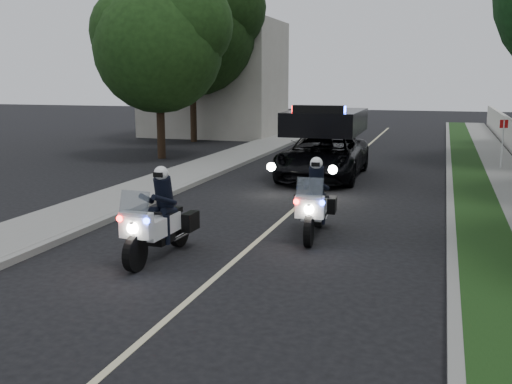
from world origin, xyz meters
TOP-DOWN VIEW (x-y plane):
  - ground at (0.00, 0.00)m, footprint 120.00×120.00m
  - curb_right at (4.10, 10.00)m, footprint 0.20×60.00m
  - grass_verge at (4.80, 10.00)m, footprint 1.20×60.00m
  - curb_left at (-4.10, 10.00)m, footprint 0.20×60.00m
  - sidewalk_left at (-5.20, 10.00)m, footprint 2.00×60.00m
  - building_far at (-10.00, 26.00)m, footprint 8.00×6.00m
  - lane_marking at (0.00, 10.00)m, footprint 0.12×50.00m
  - police_moto_left at (-1.52, 1.41)m, footprint 0.84×2.20m
  - police_moto_right at (1.10, 3.98)m, footprint 0.91×2.18m
  - police_suv at (-0.27, 11.96)m, footprint 2.79×5.90m
  - bicycle at (-3.04, 22.17)m, footprint 0.70×1.63m
  - cyclist at (-3.04, 22.17)m, footprint 0.72×0.50m
  - sign_post at (6.00, 15.49)m, footprint 0.40×0.40m
  - tree_left_near at (-8.27, 15.00)m, footprint 6.13×6.13m
  - tree_left_far at (-9.75, 22.04)m, footprint 8.46×8.46m

SIDE VIEW (x-z plane):
  - ground at x=0.00m, z-range 0.00..0.00m
  - police_moto_left at x=-1.52m, z-range -0.92..0.92m
  - police_moto_right at x=1.10m, z-range -0.91..0.91m
  - police_suv at x=-0.27m, z-range -1.42..1.42m
  - bicycle at x=-3.04m, z-range -0.42..0.42m
  - cyclist at x=-3.04m, z-range -0.95..0.95m
  - sign_post at x=6.00m, z-range -1.03..1.03m
  - tree_left_near at x=-8.27m, z-range -4.70..4.70m
  - tree_left_far at x=-9.75m, z-range -5.93..5.93m
  - lane_marking at x=0.00m, z-range 0.00..0.01m
  - curb_right at x=4.10m, z-range 0.00..0.15m
  - curb_left at x=-4.10m, z-range 0.00..0.15m
  - grass_verge at x=4.80m, z-range 0.00..0.16m
  - sidewalk_left at x=-5.20m, z-range 0.00..0.16m
  - building_far at x=-10.00m, z-range 0.00..7.00m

